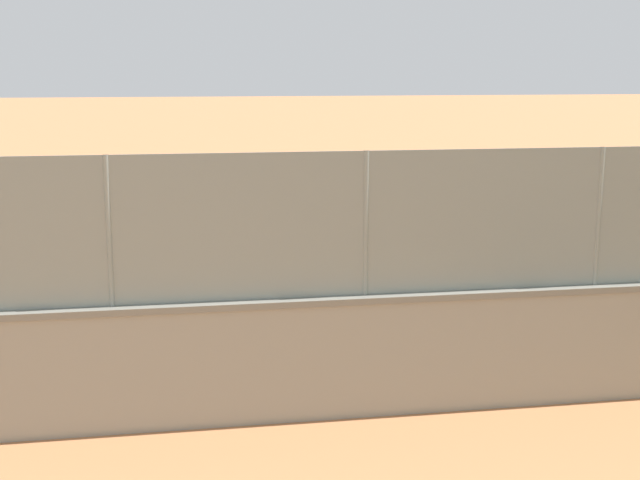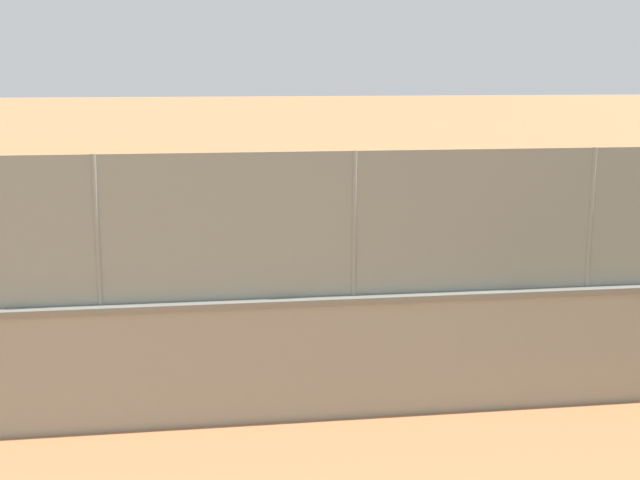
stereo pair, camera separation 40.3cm
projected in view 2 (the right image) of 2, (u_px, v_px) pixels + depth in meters
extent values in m
plane|color=#B27247|center=(322.00, 236.00, 22.65)|extent=(260.00, 260.00, 0.00)
cube|color=gray|center=(470.00, 352.00, 10.99)|extent=(27.93, 1.16, 1.47)
cube|color=slate|center=(472.00, 293.00, 10.84)|extent=(27.94, 1.22, 0.08)
cube|color=gray|center=(475.00, 221.00, 10.66)|extent=(27.37, 0.85, 1.78)
cylinder|color=gray|center=(590.00, 218.00, 10.88)|extent=(0.07, 0.07, 1.78)
cylinder|color=gray|center=(354.00, 224.00, 10.44)|extent=(0.07, 0.07, 1.78)
cylinder|color=gray|center=(97.00, 231.00, 10.01)|extent=(0.07, 0.07, 1.78)
cylinder|color=black|center=(146.00, 268.00, 17.26)|extent=(0.17, 0.17, 0.77)
cylinder|color=black|center=(144.00, 270.00, 17.06)|extent=(0.17, 0.17, 0.77)
cylinder|color=#3372B2|center=(144.00, 236.00, 17.03)|extent=(0.39, 0.39, 0.57)
cylinder|color=#936B4C|center=(144.00, 227.00, 17.30)|extent=(0.55, 0.19, 0.17)
cylinder|color=#936B4C|center=(125.00, 233.00, 16.72)|extent=(0.55, 0.19, 0.17)
sphere|color=#936B4C|center=(143.00, 216.00, 16.95)|extent=(0.22, 0.22, 0.22)
cylinder|color=red|center=(143.00, 211.00, 16.94)|extent=(0.27, 0.27, 0.05)
cylinder|color=black|center=(116.00, 233.00, 16.72)|extent=(0.30, 0.09, 0.04)
ellipsoid|color=#333338|center=(104.00, 233.00, 16.72)|extent=(0.30, 0.08, 0.24)
cylinder|color=#B2B2B2|center=(369.00, 218.00, 23.17)|extent=(0.21, 0.21, 0.75)
cylinder|color=#B2B2B2|center=(362.00, 217.00, 23.27)|extent=(0.21, 0.21, 0.75)
cylinder|color=#429951|center=(366.00, 194.00, 23.09)|extent=(0.48, 0.48, 0.56)
cylinder|color=#936B4C|center=(376.00, 190.00, 22.97)|extent=(0.42, 0.46, 0.16)
cylinder|color=#936B4C|center=(361.00, 188.00, 23.47)|extent=(0.42, 0.46, 0.16)
sphere|color=#936B4C|center=(366.00, 180.00, 23.02)|extent=(0.21, 0.21, 0.21)
cylinder|color=black|center=(366.00, 176.00, 23.00)|extent=(0.32, 0.32, 0.05)
cylinder|color=black|center=(365.00, 187.00, 23.62)|extent=(0.22, 0.25, 0.04)
ellipsoid|color=#333338|center=(368.00, 186.00, 23.81)|extent=(0.22, 0.25, 0.24)
sphere|color=orange|center=(100.00, 239.00, 15.84)|extent=(0.17, 0.17, 0.17)
sphere|color=yellow|center=(352.00, 376.00, 12.05)|extent=(0.12, 0.12, 0.12)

